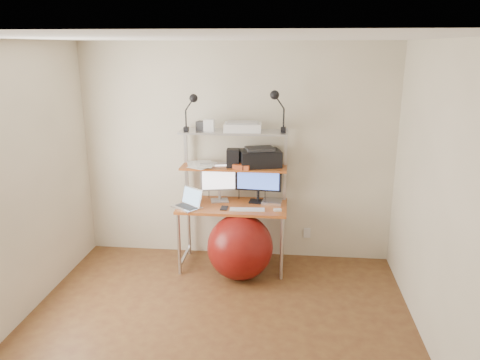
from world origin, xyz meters
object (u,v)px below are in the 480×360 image
object	(u,v)px
printer	(260,157)
laptop	(189,203)
monitor_silver	(220,179)
exercise_ball	(240,247)
monitor_black	(258,179)

from	to	relation	value
printer	laptop	bearing A→B (deg)	-175.27
monitor_silver	laptop	size ratio (longest dim) A/B	1.23
printer	monitor_silver	bearing A→B (deg)	168.10
laptop	exercise_ball	distance (m)	0.73
laptop	monitor_silver	bearing A→B (deg)	78.70
monitor_black	laptop	xyz separation A→B (m)	(-0.74, -0.27, -0.22)
exercise_ball	monitor_silver	bearing A→B (deg)	124.55
monitor_silver	monitor_black	bearing A→B (deg)	-11.88
monitor_black	exercise_ball	xyz separation A→B (m)	(-0.16, -0.41, -0.65)
monitor_black	printer	distance (m)	0.25
monitor_black	exercise_ball	world-z (taller)	monitor_black
exercise_ball	monitor_black	bearing A→B (deg)	68.51
monitor_silver	printer	bearing A→B (deg)	-8.85
printer	exercise_ball	size ratio (longest dim) A/B	0.72
laptop	printer	size ratio (longest dim) A/B	0.76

